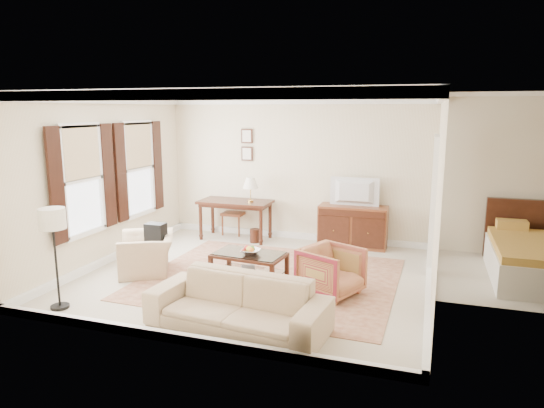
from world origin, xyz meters
The scene contains 20 objects.
room_shell centered at (0.00, 0.00, 2.47)m, with size 5.51×5.01×2.91m.
window_front centered at (-2.70, -0.70, 1.55)m, with size 0.12×1.56×1.80m, color #CCB284, non-canonical shape.
window_rear centered at (-2.70, 0.90, 1.55)m, with size 0.12×1.56×1.80m, color #CCB284, non-canonical shape.
doorway centered at (2.71, 1.50, 1.08)m, with size 0.10×1.12×2.25m, color white, non-canonical shape.
rug centered at (0.29, -0.05, 0.01)m, with size 3.93×3.37×0.01m, color brown.
writing_desk centered at (-1.17, 2.03, 0.70)m, with size 1.49×0.74×0.81m.
desk_chair centered at (-1.35, 2.38, 0.53)m, with size 0.45×0.45×1.05m, color brown, non-canonical shape.
desk_lamp centered at (-0.83, 2.03, 1.06)m, with size 0.32×0.32×0.50m, color silver, non-canonical shape.
framed_prints centered at (-1.07, 2.47, 1.94)m, with size 0.25×0.04×0.68m, color #3E1D11, non-canonical shape.
sideboard centered at (1.25, 2.21, 0.41)m, with size 1.33×0.51×0.82m, color brown.
tv centered at (1.25, 2.19, 1.27)m, with size 0.91×0.52×0.12m, color black.
coffee_table centered at (0.01, -0.28, 0.36)m, with size 1.17×0.75×0.47m.
fruit_bowl centered at (0.06, -0.33, 0.52)m, with size 0.42×0.42×0.10m, color silver.
book_a centered at (-0.15, -0.22, 0.18)m, with size 0.28×0.04×0.38m, color brown.
book_b centered at (0.13, -0.42, 0.18)m, with size 0.28×0.03×0.38m, color brown.
striped_armchair centered at (1.35, -0.43, 0.39)m, with size 0.77×0.72×0.79m, color maroon.
club_armchair centered at (-1.76, -0.39, 0.43)m, with size 0.99×0.64×0.86m, color tan.
backpack centered at (-1.64, -0.29, 0.67)m, with size 0.32×0.22×0.40m, color black.
sofa centered at (0.48, -1.91, 0.44)m, with size 2.24×0.65×0.87m, color tan.
floor_lamp centered at (-2.08, -2.08, 1.16)m, with size 0.34×0.34×1.40m.
Camera 1 is at (2.63, -7.10, 2.69)m, focal length 32.00 mm.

